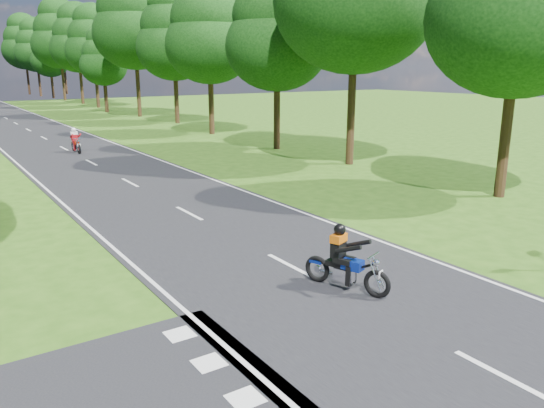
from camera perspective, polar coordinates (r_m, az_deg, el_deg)
ground at (r=12.04m, az=7.70°, el=-9.59°), size 160.00×160.00×0.00m
main_road at (r=58.84m, az=-26.71°, el=8.24°), size 7.00×140.00×0.02m
road_markings at (r=56.97m, az=-26.59°, el=8.11°), size 7.40×140.00×0.01m
rider_near_blue at (r=11.97m, az=8.05°, el=-5.72°), size 1.20×1.91×1.51m
rider_far_red at (r=33.28m, az=-20.39°, el=6.46°), size 0.62×1.74×1.44m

